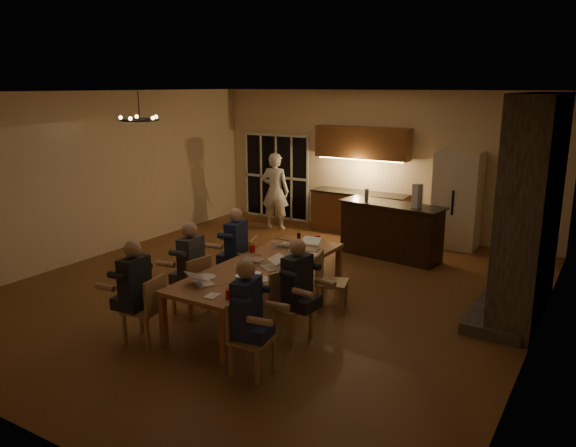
# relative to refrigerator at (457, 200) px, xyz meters

# --- Properties ---
(floor) EXTENTS (9.00, 9.00, 0.00)m
(floor) POSITION_rel_refrigerator_xyz_m (-1.90, -4.15, -1.00)
(floor) COLOR brown
(floor) RESTS_ON ground
(back_wall) EXTENTS (8.00, 0.04, 3.20)m
(back_wall) POSITION_rel_refrigerator_xyz_m (-1.90, 0.37, 0.60)
(back_wall) COLOR beige
(back_wall) RESTS_ON ground
(left_wall) EXTENTS (0.04, 9.00, 3.20)m
(left_wall) POSITION_rel_refrigerator_xyz_m (-5.92, -4.15, 0.60)
(left_wall) COLOR beige
(left_wall) RESTS_ON ground
(right_wall) EXTENTS (0.04, 9.00, 3.20)m
(right_wall) POSITION_rel_refrigerator_xyz_m (2.12, -4.15, 0.60)
(right_wall) COLOR beige
(right_wall) RESTS_ON ground
(ceiling) EXTENTS (8.00, 9.00, 0.04)m
(ceiling) POSITION_rel_refrigerator_xyz_m (-1.90, -4.15, 2.22)
(ceiling) COLOR white
(ceiling) RESTS_ON back_wall
(french_doors) EXTENTS (1.86, 0.08, 2.10)m
(french_doors) POSITION_rel_refrigerator_xyz_m (-4.60, 0.32, 0.05)
(french_doors) COLOR black
(french_doors) RESTS_ON ground
(fireplace) EXTENTS (0.58, 2.50, 3.20)m
(fireplace) POSITION_rel_refrigerator_xyz_m (1.80, -2.95, 0.60)
(fireplace) COLOR #5F584B
(fireplace) RESTS_ON ground
(kitchenette) EXTENTS (2.24, 0.68, 2.40)m
(kitchenette) POSITION_rel_refrigerator_xyz_m (-2.20, 0.05, 0.20)
(kitchenette) COLOR brown
(kitchenette) RESTS_ON ground
(refrigerator) EXTENTS (0.90, 0.68, 2.00)m
(refrigerator) POSITION_rel_refrigerator_xyz_m (0.00, 0.00, 0.00)
(refrigerator) COLOR beige
(refrigerator) RESTS_ON ground
(dining_table) EXTENTS (1.10, 3.25, 0.75)m
(dining_table) POSITION_rel_refrigerator_xyz_m (-1.51, -4.99, -0.62)
(dining_table) COLOR #A56842
(dining_table) RESTS_ON ground
(bar_island) EXTENTS (2.11, 0.94, 1.08)m
(bar_island) POSITION_rel_refrigerator_xyz_m (-0.89, -1.39, -0.46)
(bar_island) COLOR black
(bar_island) RESTS_ON ground
(chair_left_near) EXTENTS (0.50, 0.50, 0.89)m
(chair_left_near) POSITION_rel_refrigerator_xyz_m (-2.32, -6.58, -0.55)
(chair_left_near) COLOR tan
(chair_left_near) RESTS_ON ground
(chair_left_mid) EXTENTS (0.51, 0.51, 0.89)m
(chair_left_mid) POSITION_rel_refrigerator_xyz_m (-2.39, -5.56, -0.55)
(chair_left_mid) COLOR tan
(chair_left_mid) RESTS_ON ground
(chair_left_far) EXTENTS (0.56, 0.56, 0.89)m
(chair_left_far) POSITION_rel_refrigerator_xyz_m (-2.32, -4.36, -0.55)
(chair_left_far) COLOR tan
(chair_left_far) RESTS_ON ground
(chair_right_near) EXTENTS (0.45, 0.45, 0.89)m
(chair_right_near) POSITION_rel_refrigerator_xyz_m (-0.58, -6.58, -0.55)
(chair_right_near) COLOR tan
(chair_right_near) RESTS_ON ground
(chair_right_mid) EXTENTS (0.55, 0.55, 0.89)m
(chair_right_mid) POSITION_rel_refrigerator_xyz_m (-0.69, -5.50, -0.55)
(chair_right_mid) COLOR tan
(chair_right_mid) RESTS_ON ground
(chair_right_far) EXTENTS (0.54, 0.54, 0.89)m
(chair_right_far) POSITION_rel_refrigerator_xyz_m (-0.66, -4.37, -0.55)
(chair_right_far) COLOR tan
(chair_right_far) RESTS_ON ground
(person_left_near) EXTENTS (0.64, 0.64, 1.38)m
(person_left_near) POSITION_rel_refrigerator_xyz_m (-2.39, -6.64, -0.31)
(person_left_near) COLOR #23252D
(person_left_near) RESTS_ON ground
(person_right_near) EXTENTS (0.69, 0.69, 1.38)m
(person_right_near) POSITION_rel_refrigerator_xyz_m (-0.67, -6.56, -0.31)
(person_right_near) COLOR #1F284E
(person_right_near) RESTS_ON ground
(person_left_mid) EXTENTS (0.67, 0.67, 1.38)m
(person_left_mid) POSITION_rel_refrigerator_xyz_m (-2.41, -5.50, -0.31)
(person_left_mid) COLOR #3C4147
(person_left_mid) RESTS_ON ground
(person_right_mid) EXTENTS (0.68, 0.68, 1.38)m
(person_right_mid) POSITION_rel_refrigerator_xyz_m (-0.62, -5.48, -0.31)
(person_right_mid) COLOR #23252D
(person_right_mid) RESTS_ON ground
(person_left_far) EXTENTS (0.68, 0.68, 1.38)m
(person_left_far) POSITION_rel_refrigerator_xyz_m (-2.40, -4.40, -0.31)
(person_left_far) COLOR #1F284E
(person_left_far) RESTS_ON ground
(standing_person) EXTENTS (0.73, 0.56, 1.80)m
(standing_person) POSITION_rel_refrigerator_xyz_m (-4.04, -0.64, -0.10)
(standing_person) COLOR white
(standing_person) RESTS_ON ground
(chandelier) EXTENTS (0.63, 0.63, 0.03)m
(chandelier) POSITION_rel_refrigerator_xyz_m (-3.96, -4.84, 1.75)
(chandelier) COLOR black
(chandelier) RESTS_ON ceiling
(laptop_a) EXTENTS (0.42, 0.40, 0.23)m
(laptop_a) POSITION_rel_refrigerator_xyz_m (-1.72, -6.07, -0.14)
(laptop_a) COLOR silver
(laptop_a) RESTS_ON dining_table
(laptop_b) EXTENTS (0.35, 0.32, 0.23)m
(laptop_b) POSITION_rel_refrigerator_xyz_m (-1.22, -5.87, -0.14)
(laptop_b) COLOR silver
(laptop_b) RESTS_ON dining_table
(laptop_c) EXTENTS (0.38, 0.35, 0.23)m
(laptop_c) POSITION_rel_refrigerator_xyz_m (-1.73, -4.91, -0.14)
(laptop_c) COLOR silver
(laptop_c) RESTS_ON dining_table
(laptop_d) EXTENTS (0.42, 0.41, 0.23)m
(laptop_d) POSITION_rel_refrigerator_xyz_m (-1.29, -5.08, -0.14)
(laptop_d) COLOR silver
(laptop_d) RESTS_ON dining_table
(laptop_e) EXTENTS (0.33, 0.29, 0.23)m
(laptop_e) POSITION_rel_refrigerator_xyz_m (-1.68, -3.95, -0.14)
(laptop_e) COLOR silver
(laptop_e) RESTS_ON dining_table
(laptop_f) EXTENTS (0.35, 0.32, 0.23)m
(laptop_f) POSITION_rel_refrigerator_xyz_m (-1.28, -3.98, -0.14)
(laptop_f) COLOR silver
(laptop_f) RESTS_ON dining_table
(mug_front) EXTENTS (0.07, 0.07, 0.10)m
(mug_front) POSITION_rel_refrigerator_xyz_m (-1.57, -5.40, -0.20)
(mug_front) COLOR white
(mug_front) RESTS_ON dining_table
(mug_mid) EXTENTS (0.08, 0.08, 0.10)m
(mug_mid) POSITION_rel_refrigerator_xyz_m (-1.37, -4.39, -0.20)
(mug_mid) COLOR white
(mug_mid) RESTS_ON dining_table
(mug_back) EXTENTS (0.08, 0.08, 0.10)m
(mug_back) POSITION_rel_refrigerator_xyz_m (-1.82, -4.17, -0.20)
(mug_back) COLOR white
(mug_back) RESTS_ON dining_table
(redcup_near) EXTENTS (0.09, 0.09, 0.12)m
(redcup_near) POSITION_rel_refrigerator_xyz_m (-1.09, -6.32, -0.19)
(redcup_near) COLOR #B6110C
(redcup_near) RESTS_ON dining_table
(redcup_mid) EXTENTS (0.09, 0.09, 0.12)m
(redcup_mid) POSITION_rel_refrigerator_xyz_m (-1.98, -4.55, -0.19)
(redcup_mid) COLOR #B6110C
(redcup_mid) RESTS_ON dining_table
(redcup_far) EXTENTS (0.08, 0.08, 0.12)m
(redcup_far) POSITION_rel_refrigerator_xyz_m (-1.37, -3.52, -0.19)
(redcup_far) COLOR #B6110C
(redcup_far) RESTS_ON dining_table
(can_silver) EXTENTS (0.07, 0.07, 0.12)m
(can_silver) POSITION_rel_refrigerator_xyz_m (-1.44, -5.67, -0.19)
(can_silver) COLOR #B2B2B7
(can_silver) RESTS_ON dining_table
(can_cola) EXTENTS (0.06, 0.06, 0.12)m
(can_cola) POSITION_rel_refrigerator_xyz_m (-1.71, -3.56, -0.19)
(can_cola) COLOR #3F0F0C
(can_cola) RESTS_ON dining_table
(can_right) EXTENTS (0.07, 0.07, 0.12)m
(can_right) POSITION_rel_refrigerator_xyz_m (-1.06, -4.66, -0.19)
(can_right) COLOR #B2B2B7
(can_right) RESTS_ON dining_table
(plate_near) EXTENTS (0.27, 0.27, 0.02)m
(plate_near) POSITION_rel_refrigerator_xyz_m (-1.14, -5.57, -0.24)
(plate_near) COLOR white
(plate_near) RESTS_ON dining_table
(plate_left) EXTENTS (0.27, 0.27, 0.02)m
(plate_left) POSITION_rel_refrigerator_xyz_m (-1.83, -5.87, -0.24)
(plate_left) COLOR white
(plate_left) RESTS_ON dining_table
(plate_far) EXTENTS (0.27, 0.27, 0.02)m
(plate_far) POSITION_rel_refrigerator_xyz_m (-1.09, -4.26, -0.24)
(plate_far) COLOR white
(plate_far) RESTS_ON dining_table
(notepad) EXTENTS (0.17, 0.22, 0.01)m
(notepad) POSITION_rel_refrigerator_xyz_m (-1.32, -6.37, -0.24)
(notepad) COLOR white
(notepad) RESTS_ON dining_table
(bar_bottle) EXTENTS (0.08, 0.08, 0.24)m
(bar_bottle) POSITION_rel_refrigerator_xyz_m (-1.42, -1.38, 0.20)
(bar_bottle) COLOR #99999E
(bar_bottle) RESTS_ON bar_island
(bar_blender) EXTENTS (0.18, 0.18, 0.44)m
(bar_blender) POSITION_rel_refrigerator_xyz_m (-0.36, -1.52, 0.30)
(bar_blender) COLOR silver
(bar_blender) RESTS_ON bar_island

